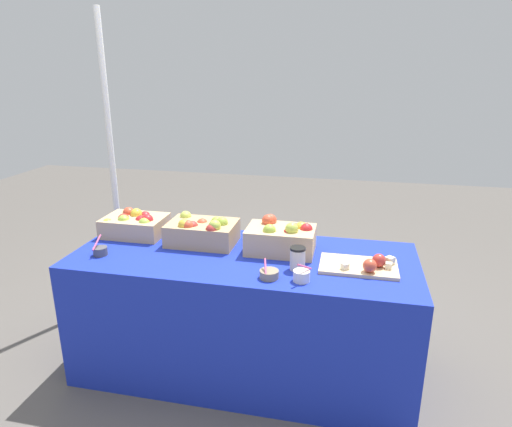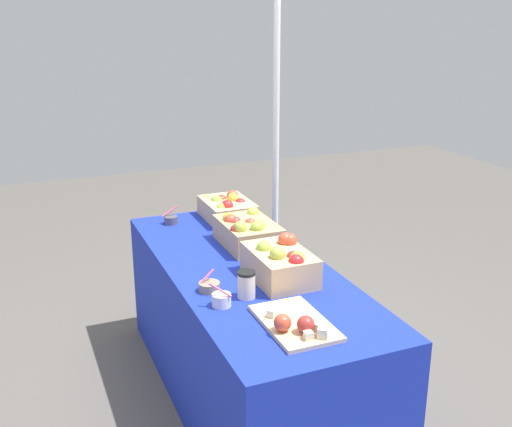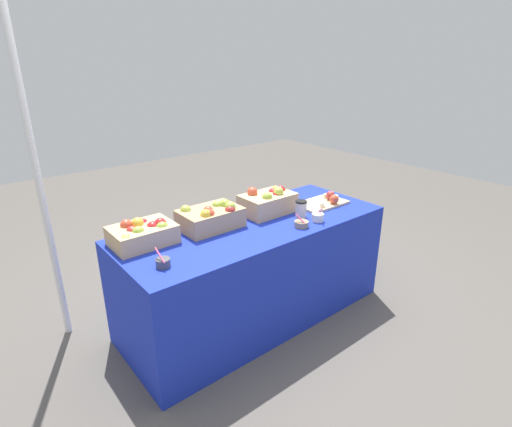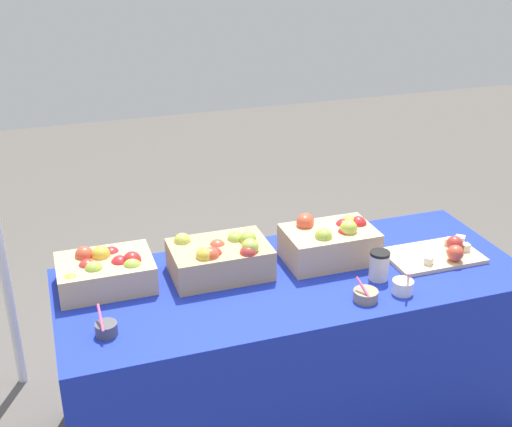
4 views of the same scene
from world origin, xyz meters
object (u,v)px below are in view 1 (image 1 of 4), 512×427
Objects in this scene: apple_crate_right at (282,238)px; cutting_board_front at (364,265)px; sample_bowl_mid at (100,251)px; sample_bowl_near at (269,274)px; coffee_cup at (298,258)px; apple_crate_middle at (202,231)px; sample_bowl_far at (302,276)px; tent_pole at (112,165)px; apple_crate_left at (135,224)px.

cutting_board_front is at bearing -17.41° from apple_crate_right.
apple_crate_right is 1.01m from sample_bowl_mid.
sample_bowl_near is 0.18m from coffee_cup.
apple_crate_middle is at bearing 29.97° from sample_bowl_mid.
sample_bowl_far is (0.63, -0.37, -0.05)m from apple_crate_middle.
apple_crate_middle is 0.19× the size of tent_pole.
apple_crate_right is (0.93, -0.07, 0.01)m from apple_crate_left.
apple_crate_middle reaches higher than coffee_cup.
apple_crate_left is 3.04× the size of coffee_cup.
coffee_cup is (0.12, 0.13, 0.04)m from sample_bowl_near.
apple_crate_left is at bearing -51.06° from tent_pole.
apple_crate_right reaches higher than sample_bowl_near.
tent_pole is (-0.41, 0.50, 0.25)m from apple_crate_left.
apple_crate_right reaches higher than apple_crate_middle.
sample_bowl_mid reaches higher than sample_bowl_near.
sample_bowl_mid is (-0.97, -0.26, -0.06)m from apple_crate_right.
apple_crate_left reaches higher than coffee_cup.
apple_crate_right is 3.60× the size of sample_bowl_mid.
sample_bowl_near is (-0.01, -0.35, -0.06)m from apple_crate_right.
sample_bowl_far is (1.13, -0.08, 0.00)m from sample_bowl_mid.
sample_bowl_mid is (-0.97, 0.08, 0.00)m from sample_bowl_near.
apple_crate_left is 3.87× the size of sample_bowl_near.
sample_bowl_mid is at bearing -164.85° from apple_crate_right.
apple_crate_left reaches higher than cutting_board_front.
coffee_cup is 0.06× the size of tent_pole.
cutting_board_front is 0.36m from sample_bowl_far.
sample_bowl_near is at bearing -34.75° from tent_pole.
cutting_board_front is 1.43m from sample_bowl_mid.
apple_crate_middle is at bearing 157.96° from coffee_cup.
cutting_board_front is 3.26× the size of coffee_cup.
apple_crate_middle is 1.00× the size of cutting_board_front.
apple_crate_right is at bearing -4.55° from apple_crate_left.
sample_bowl_mid is at bearing -177.53° from coffee_cup.
sample_bowl_mid is at bearing -150.03° from apple_crate_middle.
coffee_cup is (-0.33, -0.08, 0.04)m from cutting_board_front.
tent_pole is (-1.46, 0.80, 0.26)m from coffee_cup.
sample_bowl_far is at bearing -66.07° from apple_crate_right.
apple_crate_middle is at bearing -6.38° from apple_crate_left.
sample_bowl_mid is (-0.04, -0.34, -0.04)m from apple_crate_left.
sample_bowl_mid is at bearing 175.13° from sample_bowl_near.
tent_pole is at bearing 156.65° from apple_crate_right.
cutting_board_front is 3.78× the size of sample_bowl_mid.
sample_bowl_far is at bearing -4.13° from sample_bowl_mid.
sample_bowl_far is (1.09, -0.42, -0.04)m from apple_crate_left.
cutting_board_front is at bearing -10.06° from apple_crate_middle.
sample_bowl_near is 0.05× the size of tent_pole.
sample_bowl_near reaches higher than cutting_board_front.
apple_crate_left is 3.33× the size of sample_bowl_far.
sample_bowl_mid is (-0.50, -0.29, -0.05)m from apple_crate_middle.
tent_pole reaches higher than apple_crate_middle.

